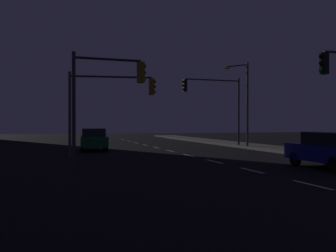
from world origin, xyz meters
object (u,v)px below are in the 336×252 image
(traffic_light_overhead_east, at_px, (215,96))
(traffic_light_near_right, at_px, (110,96))
(car, at_px, (331,150))
(traffic_light_mid_right, at_px, (107,88))
(car_oncoming, at_px, (94,139))
(street_lamp_far_end, at_px, (243,95))

(traffic_light_overhead_east, height_order, traffic_light_near_right, traffic_light_overhead_east)
(car, relative_size, traffic_light_mid_right, 0.88)
(car_oncoming, height_order, traffic_light_near_right, traffic_light_near_right)
(traffic_light_mid_right, distance_m, street_lamp_far_end, 16.55)
(traffic_light_near_right, bearing_deg, car_oncoming, 93.49)
(car_oncoming, relative_size, street_lamp_far_end, 0.68)
(car_oncoming, xyz_separation_m, traffic_light_overhead_east, (9.82, 1.23, 3.29))
(traffic_light_overhead_east, bearing_deg, traffic_light_near_right, -142.12)
(car_oncoming, bearing_deg, traffic_light_mid_right, -92.36)
(traffic_light_overhead_east, bearing_deg, traffic_light_mid_right, -129.90)
(traffic_light_mid_right, xyz_separation_m, street_lamp_far_end, (12.23, 11.14, 0.63))
(car_oncoming, height_order, traffic_light_mid_right, traffic_light_mid_right)
(car_oncoming, relative_size, traffic_light_near_right, 0.91)
(car_oncoming, bearing_deg, traffic_light_near_right, -86.51)
(car, relative_size, street_lamp_far_end, 0.68)
(traffic_light_near_right, bearing_deg, traffic_light_overhead_east, 37.88)
(traffic_light_overhead_east, bearing_deg, street_lamp_far_end, -30.53)
(car_oncoming, distance_m, traffic_light_overhead_east, 10.43)
(traffic_light_overhead_east, relative_size, traffic_light_mid_right, 1.10)
(traffic_light_overhead_east, distance_m, street_lamp_far_end, 2.27)
(traffic_light_mid_right, bearing_deg, car, -20.38)
(traffic_light_near_right, bearing_deg, traffic_light_mid_right, -99.52)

